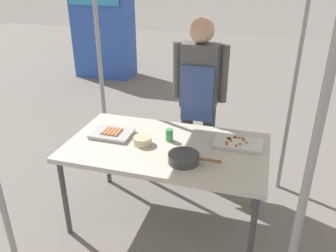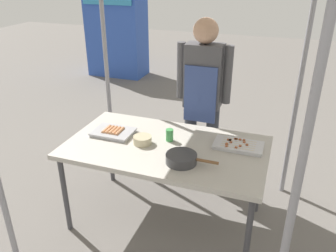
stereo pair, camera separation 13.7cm
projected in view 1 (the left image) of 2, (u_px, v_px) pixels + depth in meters
ground_plane at (166, 219)px, 3.06m from camera, size 18.00×18.00×0.00m
stall_table at (166, 151)px, 2.76m from camera, size 1.60×0.90×0.75m
tray_grilled_sausages at (112, 133)px, 2.89m from camera, size 0.34×0.25×0.05m
tray_meat_skewers at (238, 144)px, 2.73m from camera, size 0.39×0.22×0.04m
cooking_wok at (184, 158)px, 2.49m from camera, size 0.39×0.23×0.07m
condiment_bowl at (143, 141)px, 2.74m from camera, size 0.15×0.15×0.06m
drink_cup_near_edge at (169, 135)px, 2.79m from camera, size 0.06×0.06×0.10m
vendor_woman at (199, 91)px, 3.23m from camera, size 0.52×0.23×1.65m
neighbor_stall_left at (103, 26)px, 6.60m from camera, size 1.10×0.63×1.96m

